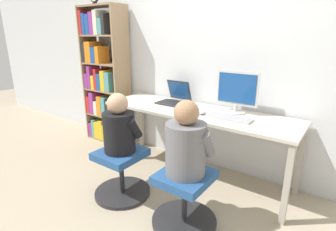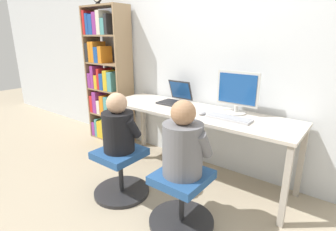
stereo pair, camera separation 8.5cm
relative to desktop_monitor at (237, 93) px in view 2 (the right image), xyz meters
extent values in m
plane|color=tan|center=(-0.38, -0.49, -0.99)|extent=(14.00, 14.00, 0.00)
cube|color=silver|center=(-0.38, 0.21, 0.31)|extent=(10.00, 0.05, 2.60)
cube|color=beige|center=(-0.38, -0.17, -0.23)|extent=(2.17, 0.64, 0.03)
cube|color=#ADA497|center=(-1.43, -0.45, -0.62)|extent=(0.05, 0.05, 0.75)
cube|color=#ADA497|center=(0.66, -0.45, -0.62)|extent=(0.05, 0.05, 0.75)
cube|color=#ADA497|center=(-1.43, 0.11, -0.62)|extent=(0.05, 0.05, 0.75)
cube|color=#ADA497|center=(0.66, 0.11, -0.62)|extent=(0.05, 0.05, 0.75)
cylinder|color=beige|center=(0.00, 0.00, -0.21)|extent=(0.21, 0.21, 0.01)
cylinder|color=beige|center=(0.00, 0.00, -0.17)|extent=(0.04, 0.04, 0.07)
cube|color=beige|center=(0.00, 0.00, 0.04)|extent=(0.44, 0.02, 0.35)
cube|color=#19478C|center=(0.00, -0.01, 0.04)|extent=(0.40, 0.01, 0.30)
cube|color=#2D2D30|center=(-0.76, -0.09, -0.21)|extent=(0.31, 0.25, 0.02)
cube|color=black|center=(-0.76, -0.09, -0.19)|extent=(0.27, 0.19, 0.00)
cube|color=#2D2D30|center=(-0.76, 0.08, -0.08)|extent=(0.31, 0.09, 0.24)
cube|color=#19478C|center=(-0.76, 0.07, -0.08)|extent=(0.27, 0.07, 0.20)
cube|color=#B2B2B7|center=(0.03, -0.24, -0.21)|extent=(0.44, 0.16, 0.02)
cube|color=#97979C|center=(0.03, -0.24, -0.19)|extent=(0.41, 0.13, 0.00)
ellipsoid|color=#99999E|center=(-0.25, -0.26, -0.20)|extent=(0.07, 0.10, 0.03)
cylinder|color=#262628|center=(-0.03, -0.93, -0.98)|extent=(0.56, 0.56, 0.04)
cylinder|color=#262628|center=(-0.03, -0.93, -0.77)|extent=(0.05, 0.05, 0.37)
cube|color=#234C84|center=(-0.03, -0.93, -0.55)|extent=(0.41, 0.44, 0.07)
cylinder|color=#262628|center=(-0.77, -0.94, -0.98)|extent=(0.56, 0.56, 0.04)
cylinder|color=#262628|center=(-0.77, -0.94, -0.77)|extent=(0.05, 0.05, 0.37)
cube|color=#234C84|center=(-0.77, -0.94, -0.55)|extent=(0.41, 0.44, 0.07)
cylinder|color=slate|center=(-0.03, -0.93, -0.30)|extent=(0.32, 0.32, 0.43)
sphere|color=#A87A56|center=(-0.03, -0.93, 0.00)|extent=(0.20, 0.20, 0.20)
cylinder|color=slate|center=(-0.18, -0.87, -0.24)|extent=(0.09, 0.20, 0.25)
cylinder|color=slate|center=(0.13, -0.87, -0.24)|extent=(0.09, 0.20, 0.25)
cylinder|color=black|center=(-0.77, -0.94, -0.32)|extent=(0.30, 0.30, 0.39)
sphere|color=tan|center=(-0.77, -0.94, -0.04)|extent=(0.20, 0.20, 0.20)
cylinder|color=black|center=(-0.91, -0.88, -0.26)|extent=(0.08, 0.18, 0.23)
cylinder|color=black|center=(-0.63, -0.88, -0.26)|extent=(0.08, 0.18, 0.23)
cube|color=#997A56|center=(-2.33, 0.00, -0.02)|extent=(0.02, 0.31, 1.95)
cube|color=#997A56|center=(-1.65, 0.00, -0.02)|extent=(0.02, 0.31, 1.95)
cube|color=#997A56|center=(-1.99, 0.00, -0.98)|extent=(0.66, 0.30, 0.02)
cube|color=#997A56|center=(-1.99, 0.00, -0.60)|extent=(0.66, 0.30, 0.02)
cube|color=#997A56|center=(-1.99, 0.00, -0.21)|extent=(0.66, 0.30, 0.02)
cube|color=#997A56|center=(-1.99, 0.00, 0.17)|extent=(0.66, 0.30, 0.02)
cube|color=#997A56|center=(-1.99, 0.00, 0.56)|extent=(0.66, 0.30, 0.02)
cube|color=#997A56|center=(-1.99, 0.00, 0.94)|extent=(0.66, 0.30, 0.02)
cube|color=#8C338C|center=(-2.28, -0.06, -0.86)|extent=(0.07, 0.19, 0.22)
cube|color=teal|center=(-2.21, -0.06, -0.83)|extent=(0.05, 0.17, 0.28)
cube|color=gold|center=(-2.14, -0.05, -0.84)|extent=(0.09, 0.21, 0.26)
cube|color=gold|center=(-2.05, -0.05, -0.82)|extent=(0.09, 0.19, 0.29)
cube|color=gold|center=(-1.97, -0.05, -0.85)|extent=(0.06, 0.20, 0.25)
cube|color=red|center=(-2.28, -0.02, -0.46)|extent=(0.07, 0.26, 0.26)
cube|color=#8C338C|center=(-2.20, -0.03, -0.42)|extent=(0.09, 0.25, 0.32)
cube|color=silver|center=(-2.11, -0.04, -0.48)|extent=(0.07, 0.22, 0.20)
cube|color=orange|center=(-2.03, -0.04, -0.44)|extent=(0.09, 0.22, 0.29)
cube|color=teal|center=(-1.94, -0.06, -0.44)|extent=(0.08, 0.18, 0.28)
cube|color=#262628|center=(-1.85, -0.03, -0.47)|extent=(0.09, 0.23, 0.23)
cube|color=#1E4C9E|center=(-1.75, -0.04, -0.46)|extent=(0.09, 0.22, 0.25)
cube|color=#8C338C|center=(-2.28, -0.03, -0.09)|extent=(0.07, 0.24, 0.22)
cube|color=#8C338C|center=(-2.20, -0.05, -0.04)|extent=(0.06, 0.20, 0.33)
cube|color=gold|center=(-2.13, -0.06, -0.10)|extent=(0.07, 0.18, 0.20)
cube|color=red|center=(-2.06, -0.02, -0.05)|extent=(0.05, 0.26, 0.30)
cube|color=#1E4C9E|center=(-2.00, -0.04, -0.08)|extent=(0.08, 0.21, 0.24)
cube|color=gold|center=(-1.91, -0.04, -0.06)|extent=(0.09, 0.22, 0.28)
cube|color=teal|center=(-1.82, -0.03, -0.07)|extent=(0.09, 0.24, 0.27)
cube|color=#262628|center=(-2.28, -0.04, 0.32)|extent=(0.07, 0.22, 0.27)
cube|color=orange|center=(-2.21, -0.03, 0.33)|extent=(0.05, 0.25, 0.29)
cube|color=orange|center=(-2.15, -0.03, 0.33)|extent=(0.06, 0.23, 0.29)
cube|color=#1E4C9E|center=(-2.07, -0.02, 0.29)|extent=(0.09, 0.26, 0.22)
cube|color=orange|center=(-1.98, -0.05, 0.30)|extent=(0.07, 0.21, 0.23)
cube|color=red|center=(-2.28, -0.04, 0.73)|extent=(0.05, 0.23, 0.32)
cube|color=#1E4C9E|center=(-2.22, -0.04, 0.71)|extent=(0.06, 0.21, 0.28)
cube|color=#1E4C9E|center=(-2.14, -0.05, 0.70)|extent=(0.09, 0.19, 0.27)
cube|color=#8C338C|center=(-2.05, -0.04, 0.72)|extent=(0.08, 0.22, 0.29)
cube|color=silver|center=(-1.97, -0.05, 0.73)|extent=(0.07, 0.19, 0.31)
cube|color=teal|center=(-1.89, -0.03, 0.67)|extent=(0.08, 0.25, 0.21)
cube|color=#262628|center=(-1.82, -0.03, 0.70)|extent=(0.05, 0.24, 0.26)
cube|color=black|center=(-2.00, -0.09, 0.96)|extent=(0.06, 0.03, 0.02)
camera|label=1|loc=(0.97, -2.55, 0.57)|focal=28.00mm
camera|label=2|loc=(1.04, -2.50, 0.57)|focal=28.00mm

